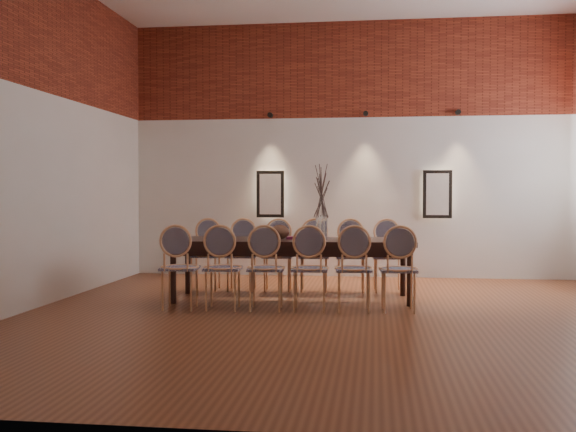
# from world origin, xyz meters

# --- Properties ---
(floor) EXTENTS (7.00, 7.00, 0.02)m
(floor) POSITION_xyz_m (0.00, 0.00, -0.01)
(floor) COLOR brown
(floor) RESTS_ON ground
(wall_back) EXTENTS (7.00, 0.10, 4.00)m
(wall_back) POSITION_xyz_m (0.00, 3.55, 2.00)
(wall_back) COLOR silver
(wall_back) RESTS_ON ground
(wall_front) EXTENTS (7.00, 0.10, 4.00)m
(wall_front) POSITION_xyz_m (0.00, -3.55, 2.00)
(wall_front) COLOR silver
(wall_front) RESTS_ON ground
(wall_left) EXTENTS (0.10, 7.00, 4.00)m
(wall_left) POSITION_xyz_m (-3.55, 0.00, 2.00)
(wall_left) COLOR silver
(wall_left) RESTS_ON ground
(brick_band_back) EXTENTS (7.00, 0.02, 1.50)m
(brick_band_back) POSITION_xyz_m (0.00, 3.48, 3.25)
(brick_band_back) COLOR maroon
(brick_band_back) RESTS_ON ground
(brick_band_left) EXTENTS (0.02, 7.00, 1.50)m
(brick_band_left) POSITION_xyz_m (-3.48, 0.00, 3.25)
(brick_band_left) COLOR maroon
(brick_band_left) RESTS_ON ground
(niche_left) EXTENTS (0.36, 0.06, 0.66)m
(niche_left) POSITION_xyz_m (-1.30, 3.45, 1.30)
(niche_left) COLOR #FFEAC6
(niche_left) RESTS_ON wall_back
(niche_right) EXTENTS (0.36, 0.06, 0.66)m
(niche_right) POSITION_xyz_m (1.30, 3.45, 1.30)
(niche_right) COLOR #FFEAC6
(niche_right) RESTS_ON wall_back
(spot_fixture_left) EXTENTS (0.08, 0.10, 0.08)m
(spot_fixture_left) POSITION_xyz_m (-1.30, 3.42, 2.55)
(spot_fixture_left) COLOR black
(spot_fixture_left) RESTS_ON wall_back
(spot_fixture_mid) EXTENTS (0.08, 0.10, 0.08)m
(spot_fixture_mid) POSITION_xyz_m (0.20, 3.42, 2.55)
(spot_fixture_mid) COLOR black
(spot_fixture_mid) RESTS_ON wall_back
(spot_fixture_right) EXTENTS (0.08, 0.10, 0.08)m
(spot_fixture_right) POSITION_xyz_m (1.60, 3.42, 2.55)
(spot_fixture_right) COLOR black
(spot_fixture_right) RESTS_ON wall_back
(dining_table) EXTENTS (3.01, 1.12, 0.75)m
(dining_table) POSITION_xyz_m (-0.66, 1.10, 0.38)
(dining_table) COLOR black
(dining_table) RESTS_ON floor
(chair_near_a) EXTENTS (0.46, 0.46, 0.94)m
(chair_near_a) POSITION_xyz_m (-1.85, 0.28, 0.47)
(chair_near_a) COLOR #E7AA74
(chair_near_a) RESTS_ON floor
(chair_near_b) EXTENTS (0.46, 0.46, 0.94)m
(chair_near_b) POSITION_xyz_m (-1.36, 0.31, 0.47)
(chair_near_b) COLOR #E7AA74
(chair_near_b) RESTS_ON floor
(chair_near_c) EXTENTS (0.46, 0.46, 0.94)m
(chair_near_c) POSITION_xyz_m (-0.87, 0.34, 0.47)
(chair_near_c) COLOR #E7AA74
(chair_near_c) RESTS_ON floor
(chair_near_d) EXTENTS (0.46, 0.46, 0.94)m
(chair_near_d) POSITION_xyz_m (-0.37, 0.36, 0.47)
(chair_near_d) COLOR #E7AA74
(chair_near_d) RESTS_ON floor
(chair_near_e) EXTENTS (0.46, 0.46, 0.94)m
(chair_near_e) POSITION_xyz_m (0.12, 0.39, 0.47)
(chair_near_e) COLOR #E7AA74
(chair_near_e) RESTS_ON floor
(chair_near_f) EXTENTS (0.46, 0.46, 0.94)m
(chair_near_f) POSITION_xyz_m (0.61, 0.42, 0.47)
(chair_near_f) COLOR #E7AA74
(chair_near_f) RESTS_ON floor
(chair_far_a) EXTENTS (0.46, 0.46, 0.94)m
(chair_far_a) POSITION_xyz_m (-1.94, 1.79, 0.47)
(chair_far_a) COLOR #E7AA74
(chair_far_a) RESTS_ON floor
(chair_far_b) EXTENTS (0.46, 0.46, 0.94)m
(chair_far_b) POSITION_xyz_m (-1.44, 1.81, 0.47)
(chair_far_b) COLOR #E7AA74
(chair_far_b) RESTS_ON floor
(chair_far_c) EXTENTS (0.46, 0.46, 0.94)m
(chair_far_c) POSITION_xyz_m (-0.95, 1.84, 0.47)
(chair_far_c) COLOR #E7AA74
(chair_far_c) RESTS_ON floor
(chair_far_d) EXTENTS (0.46, 0.46, 0.94)m
(chair_far_d) POSITION_xyz_m (-0.46, 1.87, 0.47)
(chair_far_d) COLOR #E7AA74
(chair_far_d) RESTS_ON floor
(chair_far_e) EXTENTS (0.46, 0.46, 0.94)m
(chair_far_e) POSITION_xyz_m (0.03, 1.90, 0.47)
(chair_far_e) COLOR #E7AA74
(chair_far_e) RESTS_ON floor
(chair_far_f) EXTENTS (0.46, 0.46, 0.94)m
(chair_far_f) POSITION_xyz_m (0.52, 1.93, 0.47)
(chair_far_f) COLOR #E7AA74
(chair_far_f) RESTS_ON floor
(vase) EXTENTS (0.14, 0.14, 0.30)m
(vase) POSITION_xyz_m (-0.30, 1.12, 0.90)
(vase) COLOR silver
(vase) RESTS_ON dining_table
(dried_branches) EXTENTS (0.50, 0.50, 0.70)m
(dried_branches) POSITION_xyz_m (-0.30, 1.12, 1.35)
(dried_branches) COLOR #48362F
(dried_branches) RESTS_ON vase
(bowl) EXTENTS (0.24, 0.24, 0.18)m
(bowl) POSITION_xyz_m (-0.81, 1.04, 0.84)
(bowl) COLOR brown
(bowl) RESTS_ON dining_table
(book) EXTENTS (0.27, 0.19, 0.03)m
(book) POSITION_xyz_m (-0.61, 1.13, 0.77)
(book) COLOR #972655
(book) RESTS_ON dining_table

